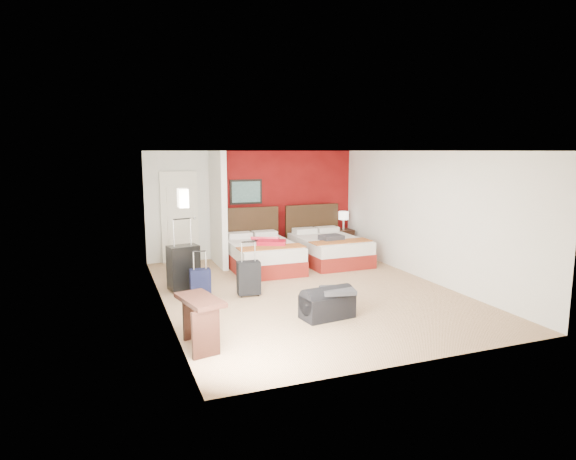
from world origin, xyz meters
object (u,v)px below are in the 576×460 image
suitcase_black (184,269)px  table_lamp (344,220)px  bed_right (329,250)px  red_suitcase_open (268,241)px  suitcase_navy (200,285)px  suitcase_charcoal (249,279)px  nightstand (343,241)px  duffel_bag (327,305)px  bed_left (263,256)px  desk (201,322)px

suitcase_black → table_lamp: bearing=12.9°
bed_right → table_lamp: 1.29m
bed_right → red_suitcase_open: 1.57m
suitcase_black → suitcase_navy: suitcase_black is taller
table_lamp → suitcase_charcoal: table_lamp is taller
table_lamp → suitcase_black: table_lamp is taller
red_suitcase_open → suitcase_charcoal: 1.92m
red_suitcase_open → suitcase_navy: 2.32m
nightstand → duffel_bag: 4.92m
bed_left → table_lamp: bearing=22.4°
suitcase_black → desk: bearing=-106.8°
suitcase_black → desk: size_ratio=1.00×
red_suitcase_open → suitcase_black: size_ratio=1.01×
bed_left → suitcase_navy: size_ratio=4.01×
bed_left → desk: size_ratio=2.40×
bed_right → duffel_bag: (-1.65, -3.39, -0.09)m
suitcase_navy → red_suitcase_open: bearing=44.1°
bed_right → nightstand: size_ratio=3.27×
bed_right → nightstand: (0.80, 0.87, 0.01)m
suitcase_charcoal → suitcase_black: bearing=148.5°
bed_left → suitcase_charcoal: size_ratio=3.31×
bed_right → red_suitcase_open: size_ratio=2.34×
suitcase_black → red_suitcase_open: bearing=13.3°
suitcase_black → suitcase_navy: bearing=-84.1°
desk → suitcase_charcoal: bearing=45.4°
bed_left → bed_right: (1.62, 0.10, -0.00)m
desk → duffel_bag: bearing=-0.6°
suitcase_black → desk: (-0.21, -2.71, -0.07)m
bed_left → table_lamp: 2.65m
nightstand → suitcase_charcoal: bearing=-142.9°
nightstand → desk: size_ratio=0.73×
bed_left → suitcase_black: bearing=-150.2°
bed_left → suitcase_navy: (-1.63, -1.60, -0.05)m
bed_right → suitcase_charcoal: size_ratio=3.28×
table_lamp → suitcase_navy: table_lamp is taller
suitcase_charcoal → duffel_bag: size_ratio=0.74×
suitcase_charcoal → table_lamp: bearing=44.5°
red_suitcase_open → table_lamp: table_lamp is taller
desk → table_lamp: bearing=33.6°
suitcase_charcoal → desk: size_ratio=0.73×
nightstand → suitcase_charcoal: size_ratio=1.00×
red_suitcase_open → table_lamp: size_ratio=1.81×
bed_right → duffel_bag: size_ratio=2.42×
suitcase_navy → duffel_bag: size_ratio=0.61×
bed_right → duffel_bag: bed_right is taller
duffel_bag → bed_left: bearing=82.0°
nightstand → suitcase_black: size_ratio=0.73×
suitcase_black → suitcase_charcoal: bearing=-48.2°
bed_left → suitcase_navy: 2.29m
red_suitcase_open → suitcase_navy: (-1.73, -1.50, -0.38)m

